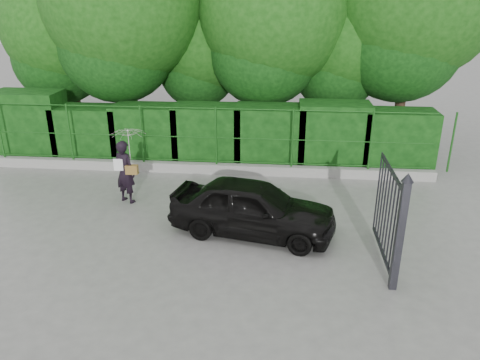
{
  "coord_description": "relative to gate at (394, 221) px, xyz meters",
  "views": [
    {
      "loc": [
        2.41,
        -8.96,
        5.28
      ],
      "look_at": [
        1.44,
        1.3,
        1.1
      ],
      "focal_mm": 35.0,
      "sensor_mm": 36.0,
      "label": 1
    }
  ],
  "objects": [
    {
      "name": "woman",
      "position": [
        -6.2,
        2.95,
        0.13
      ],
      "size": [
        0.98,
        0.94,
        2.02
      ],
      "color": "black",
      "rests_on": "ground"
    },
    {
      "name": "trees",
      "position": [
        -3.46,
        8.46,
        3.43
      ],
      "size": [
        17.1,
        6.15,
        8.08
      ],
      "color": "black",
      "rests_on": "ground"
    },
    {
      "name": "ground",
      "position": [
        -4.6,
        0.72,
        -1.19
      ],
      "size": [
        80.0,
        80.0,
        0.0
      ],
      "primitive_type": "plane",
      "color": "gray"
    },
    {
      "name": "car",
      "position": [
        -2.82,
        1.48,
        -0.54
      ],
      "size": [
        4.05,
        2.29,
        1.3
      ],
      "primitive_type": "imported",
      "rotation": [
        0.0,
        0.0,
        1.36
      ],
      "color": "black",
      "rests_on": "ground"
    },
    {
      "name": "fence",
      "position": [
        -4.38,
        5.22,
        0.01
      ],
      "size": [
        14.13,
        0.06,
        1.8
      ],
      "color": "#195317",
      "rests_on": "kerb"
    },
    {
      "name": "gate",
      "position": [
        0.0,
        0.0,
        0.0
      ],
      "size": [
        0.22,
        2.33,
        2.36
      ],
      "color": "#24242A",
      "rests_on": "ground"
    },
    {
      "name": "kerb",
      "position": [
        -4.6,
        5.22,
        -1.04
      ],
      "size": [
        14.0,
        0.25,
        0.3
      ],
      "primitive_type": "cube",
      "color": "#9E9E99",
      "rests_on": "ground"
    },
    {
      "name": "hedge",
      "position": [
        -4.66,
        6.22,
        -0.21
      ],
      "size": [
        14.2,
        1.2,
        2.24
      ],
      "color": "black",
      "rests_on": "ground"
    }
  ]
}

